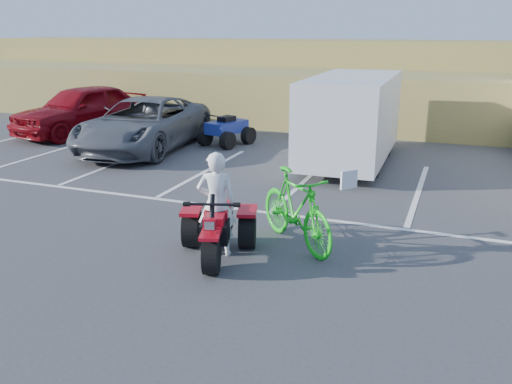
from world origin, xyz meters
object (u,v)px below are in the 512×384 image
(quad_atv_green, at_px, (325,161))
(green_dirt_bike, at_px, (296,209))
(red_trike_atv, at_px, (217,258))
(grey_pickup, at_px, (144,124))
(quad_atv_blue, at_px, (227,145))
(cargo_trailer, at_px, (352,117))
(rider, at_px, (217,204))
(red_car, at_px, (82,109))

(quad_atv_green, bearing_deg, green_dirt_bike, -57.92)
(red_trike_atv, height_order, grey_pickup, grey_pickup)
(red_trike_atv, distance_m, green_dirt_bike, 1.58)
(green_dirt_bike, height_order, grey_pickup, grey_pickup)
(red_trike_atv, bearing_deg, quad_atv_blue, 94.92)
(cargo_trailer, bearing_deg, rider, -97.36)
(grey_pickup, relative_size, cargo_trailer, 1.09)
(cargo_trailer, xyz_separation_m, quad_atv_green, (-0.68, 0.01, -1.29))
(rider, distance_m, quad_atv_blue, 8.89)
(cargo_trailer, bearing_deg, green_dirt_bike, -88.12)
(red_trike_atv, bearing_deg, quad_atv_green, 71.82)
(quad_atv_blue, relative_size, quad_atv_green, 1.23)
(rider, xyz_separation_m, quad_atv_blue, (-3.43, 8.15, -0.87))
(green_dirt_bike, relative_size, quad_atv_green, 1.71)
(quad_atv_blue, bearing_deg, rider, -51.28)
(grey_pickup, height_order, red_car, red_car)
(green_dirt_bike, relative_size, quad_atv_blue, 1.39)
(red_trike_atv, height_order, cargo_trailer, cargo_trailer)
(rider, height_order, quad_atv_blue, rider)
(cargo_trailer, relative_size, quad_atv_green, 3.99)
(green_dirt_bike, relative_size, red_car, 0.43)
(grey_pickup, bearing_deg, quad_atv_green, -1.01)
(red_trike_atv, bearing_deg, rider, 90.00)
(rider, relative_size, grey_pickup, 0.31)
(red_trike_atv, xyz_separation_m, rider, (-0.05, 0.14, 0.87))
(green_dirt_bike, distance_m, red_car, 12.45)
(rider, bearing_deg, quad_atv_blue, -84.99)
(rider, xyz_separation_m, green_dirt_bike, (1.10, 0.83, -0.21))
(green_dirt_bike, distance_m, quad_atv_blue, 8.64)
(green_dirt_bike, xyz_separation_m, grey_pickup, (-6.65, 5.82, 0.12))
(grey_pickup, height_order, quad_atv_green, grey_pickup)
(red_trike_atv, height_order, rider, rider)
(red_car, bearing_deg, green_dirt_bike, -21.94)
(rider, height_order, grey_pickup, rider)
(grey_pickup, bearing_deg, cargo_trailer, -1.61)
(quad_atv_blue, bearing_deg, grey_pickup, -128.73)
(green_dirt_bike, relative_size, grey_pickup, 0.39)
(red_trike_atv, xyz_separation_m, grey_pickup, (-5.60, 6.79, 0.78))
(rider, xyz_separation_m, quad_atv_green, (0.09, 7.09, -0.87))
(red_trike_atv, height_order, red_car, red_car)
(red_car, distance_m, cargo_trailer, 9.83)
(rider, distance_m, cargo_trailer, 7.12)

